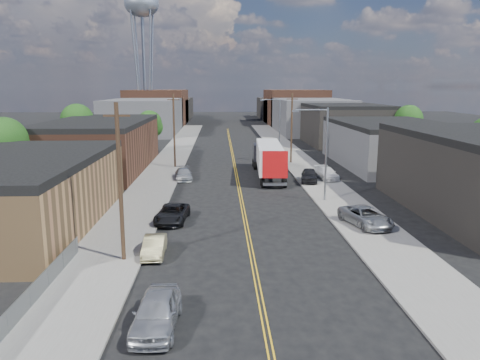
{
  "coord_description": "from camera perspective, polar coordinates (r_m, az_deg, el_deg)",
  "views": [
    {
      "loc": [
        -2.04,
        -18.41,
        10.9
      ],
      "look_at": [
        -0.23,
        23.56,
        2.5
      ],
      "focal_mm": 35.0,
      "sensor_mm": 36.0,
      "label": 1
    }
  ],
  "objects": [
    {
      "name": "skyline_left_a",
      "position": [
        115.03,
        -11.56,
        7.64
      ],
      "size": [
        16.0,
        30.0,
        8.0
      ],
      "primitive_type": "cube",
      "color": "#3E3E41",
      "rests_on": "ground"
    },
    {
      "name": "water_tower",
      "position": [
        131.45,
        -11.89,
        19.72
      ],
      "size": [
        9.0,
        9.0,
        36.9
      ],
      "color": "gray",
      "rests_on": "ground"
    },
    {
      "name": "utility_pole_right",
      "position": [
        67.44,
        6.31,
        6.34
      ],
      "size": [
        1.6,
        0.26,
        10.0
      ],
      "color": "black",
      "rests_on": "ground"
    },
    {
      "name": "car_left_c",
      "position": [
        38.75,
        -8.26,
        -4.07
      ],
      "size": [
        2.79,
        5.25,
        1.41
      ],
      "primitive_type": "imported",
      "rotation": [
        0.0,
        0.0,
        -0.09
      ],
      "color": "black",
      "rests_on": "ground"
    },
    {
      "name": "skyline_right_a",
      "position": [
        115.74,
        8.59,
        7.76
      ],
      "size": [
        16.0,
        30.0,
        8.0
      ],
      "primitive_type": "cube",
      "color": "#3E3E41",
      "rests_on": "ground"
    },
    {
      "name": "tree_left_far",
      "position": [
        81.53,
        -10.93,
        6.65
      ],
      "size": [
        4.35,
        4.2,
        6.97
      ],
      "color": "black",
      "rests_on": "ground"
    },
    {
      "name": "industrial_right_b",
      "position": [
        69.2,
        17.92,
        4.24
      ],
      "size": [
        14.0,
        24.0,
        6.1
      ],
      "color": "#3E3E41",
      "rests_on": "ground"
    },
    {
      "name": "warehouse_tan",
      "position": [
        40.57,
        -25.58,
        -1.33
      ],
      "size": [
        12.0,
        22.0,
        5.6
      ],
      "color": "olive",
      "rests_on": "ground"
    },
    {
      "name": "streetlight_near",
      "position": [
        44.82,
        9.99,
        3.99
      ],
      "size": [
        3.39,
        0.25,
        9.0
      ],
      "color": "gray",
      "rests_on": "ground"
    },
    {
      "name": "skyline_left_c",
      "position": [
        159.6,
        -9.03,
        8.51
      ],
      "size": [
        16.0,
        40.0,
        7.0
      ],
      "primitive_type": "cube",
      "color": "black",
      "rests_on": "ground"
    },
    {
      "name": "tree_right_far",
      "position": [
        84.92,
        19.89,
        6.77
      ],
      "size": [
        4.85,
        4.76,
        7.91
      ],
      "color": "black",
      "rests_on": "ground"
    },
    {
      "name": "car_right_lot_c",
      "position": [
        54.33,
        8.44,
        0.59
      ],
      "size": [
        2.52,
        4.69,
        1.52
      ],
      "primitive_type": "imported",
      "rotation": [
        0.0,
        0.0,
        -0.17
      ],
      "color": "black",
      "rests_on": "sidewalk_right"
    },
    {
      "name": "utility_pole_left_far",
      "position": [
        63.97,
        -8.03,
        6.03
      ],
      "size": [
        1.6,
        0.26,
        10.0
      ],
      "color": "black",
      "rests_on": "ground"
    },
    {
      "name": "centerline",
      "position": [
        64.37,
        -0.62,
        1.56
      ],
      "size": [
        0.32,
        120.0,
        0.01
      ],
      "primitive_type": "cube",
      "color": "gold",
      "rests_on": "ground"
    },
    {
      "name": "car_ahead_truck",
      "position": [
        61.99,
        3.62,
        1.75
      ],
      "size": [
        2.35,
        4.7,
        1.28
      ],
      "primitive_type": "imported",
      "rotation": [
        0.0,
        0.0,
        -0.05
      ],
      "color": "black",
      "rests_on": "ground"
    },
    {
      "name": "sidewalk_right",
      "position": [
        65.36,
        7.74,
        1.67
      ],
      "size": [
        5.0,
        140.0,
        0.15
      ],
      "primitive_type": "cube",
      "color": "slate",
      "rests_on": "ground"
    },
    {
      "name": "streetlight_far",
      "position": [
        79.2,
        4.56,
        7.23
      ],
      "size": [
        3.39,
        0.25,
        9.0
      ],
      "color": "gray",
      "rests_on": "ground"
    },
    {
      "name": "skyline_right_c",
      "position": [
        160.11,
        5.5,
        8.6
      ],
      "size": [
        16.0,
        40.0,
        7.0
      ],
      "primitive_type": "cube",
      "color": "black",
      "rests_on": "ground"
    },
    {
      "name": "semi_truck",
      "position": [
        57.94,
        3.39,
        2.83
      ],
      "size": [
        3.37,
        16.09,
        4.18
      ],
      "rotation": [
        0.0,
        0.0,
        -0.05
      ],
      "color": "silver",
      "rests_on": "ground"
    },
    {
      "name": "sidewalk_left",
      "position": [
        64.76,
        -9.06,
        1.54
      ],
      "size": [
        5.0,
        140.0,
        0.15
      ],
      "primitive_type": "cube",
      "color": "slate",
      "rests_on": "ground"
    },
    {
      "name": "warehouse_brown",
      "position": [
        64.87,
        -16.74,
        4.1
      ],
      "size": [
        12.0,
        26.0,
        6.6
      ],
      "color": "#4F2D1F",
      "rests_on": "ground"
    },
    {
      "name": "tree_left_near",
      "position": [
        53.44,
        -26.72,
        3.95
      ],
      "size": [
        4.85,
        4.76,
        7.91
      ],
      "color": "black",
      "rests_on": "ground"
    },
    {
      "name": "car_right_lot_b",
      "position": [
        56.31,
        10.51,
        0.82
      ],
      "size": [
        2.41,
        4.88,
        1.36
      ],
      "primitive_type": "imported",
      "rotation": [
        0.0,
        0.0,
        0.11
      ],
      "color": "silver",
      "rests_on": "sidewalk_right"
    },
    {
      "name": "car_left_b",
      "position": [
        31.43,
        -10.41,
        -7.94
      ],
      "size": [
        1.45,
        3.9,
        1.28
      ],
      "primitive_type": "imported",
      "rotation": [
        0.0,
        0.0,
        0.02
      ],
      "color": "tan",
      "rests_on": "ground"
    },
    {
      "name": "car_left_d",
      "position": [
        56.03,
        -6.89,
        0.72
      ],
      "size": [
        2.45,
        4.9,
        1.37
      ],
      "primitive_type": "imported",
      "rotation": [
        0.0,
        0.0,
        0.12
      ],
      "color": "#A4A7AA",
      "rests_on": "ground"
    },
    {
      "name": "chainlink_fence",
      "position": [
        25.97,
        -24.25,
        -12.97
      ],
      "size": [
        0.05,
        16.0,
        1.22
      ],
      "color": "slate",
      "rests_on": "ground"
    },
    {
      "name": "skyline_left_b",
      "position": [
        139.7,
        -9.98,
        8.72
      ],
      "size": [
        16.0,
        26.0,
        10.0
      ],
      "primitive_type": "cube",
      "color": "#4F2D1F",
      "rests_on": "ground"
    },
    {
      "name": "utility_pole_left_near",
      "position": [
        29.64,
        -14.42,
        -0.26
      ],
      "size": [
        1.6,
        0.26,
        10.0
      ],
      "color": "black",
      "rests_on": "ground"
    },
    {
      "name": "tree_left_mid",
      "position": [
        76.8,
        -19.17,
        6.64
      ],
      "size": [
        5.1,
        5.04,
        8.37
      ],
      "color": "black",
      "rests_on": "ground"
    },
    {
      "name": "ground",
      "position": [
        79.19,
        -0.98,
        3.39
      ],
      "size": [
        260.0,
        260.0,
        0.0
      ],
      "primitive_type": "plane",
      "color": "black",
      "rests_on": "ground"
    },
    {
      "name": "car_right_lot_a",
      "position": [
        38.14,
        15.07,
        -4.31
      ],
      "size": [
        3.75,
        5.75,
        1.47
      ],
      "primitive_type": "imported",
      "rotation": [
        0.0,
        0.0,
        0.27
      ],
      "color": "#9A9C9E",
      "rests_on": "sidewalk_right"
    },
    {
      "name": "car_left_a",
      "position": [
        22.46,
        -10.14,
        -15.52
      ],
      "size": [
        2.14,
        4.92,
        1.65
      ],
      "primitive_type": "imported",
      "rotation": [
        0.0,
        0.0,
        -0.04
      ],
      "color": "#B8BABE",
      "rests_on": "ground"
    },
    {
      "name": "industrial_right_c",
      "position": [
        93.82,
        12.47,
        6.7
      ],
      "size": [
        14.0,
        22.0,
        7.6
      ],
      "color": "black",
      "rests_on": "ground"
    },
    {
      "name": "skyline_right_b",
      "position": [
        140.28,
        6.65,
        8.82
      ],
      "size": [
        16.0,
        26.0,
        10.0
      ],
      "primitive_type": "cube",
      "color": "#4F2D1F",
      "rests_on": "ground"
    }
  ]
}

